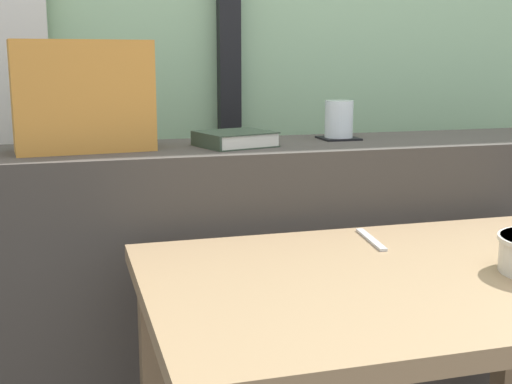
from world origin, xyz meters
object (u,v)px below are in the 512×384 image
Objects in this scene: juice_glass at (339,120)px; coaster_square at (338,138)px; closed_book at (235,139)px; throw_pillow at (83,96)px; fork_utensil at (371,239)px; breakfast_table at (409,336)px.

coaster_square is at bearing 75.96° from juice_glass.
closed_book reaches higher than coaster_square.
closed_book is at bearing -2.84° from throw_pillow.
juice_glass is at bearing 84.72° from fork_utensil.
throw_pillow is 0.75m from fork_utensil.
coaster_square reaches higher than breakfast_table.
coaster_square is 0.32m from closed_book.
coaster_square is (0.11, 0.63, 0.30)m from breakfast_table.
throw_pillow reaches higher than fork_utensil.
coaster_square is at bearing 84.72° from fork_utensil.
fork_utensil is at bearing -57.62° from closed_book.
fork_utensil is at bearing -102.51° from juice_glass.
closed_book is at bearing 129.61° from fork_utensil.
fork_utensil reaches higher than breakfast_table.
closed_book is 0.65× the size of throw_pillow.
breakfast_table is 0.73m from juice_glass.
fork_utensil is (-0.09, -0.41, -0.17)m from coaster_square.
throw_pillow reaches higher than closed_book.
throw_pillow is (-0.67, -0.05, 0.13)m from coaster_square.
throw_pillow is at bearing 133.98° from breakfast_table.
throw_pillow reaches higher than breakfast_table.
breakfast_table is at bearing -88.26° from fork_utensil.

